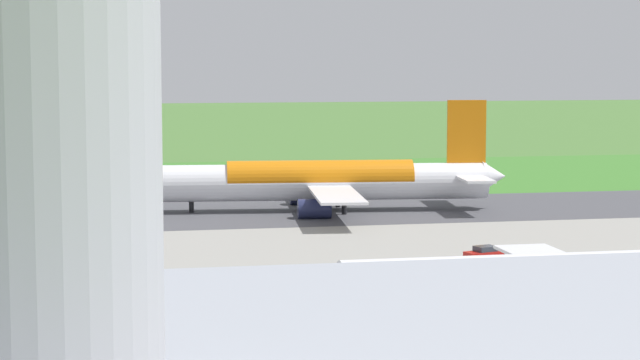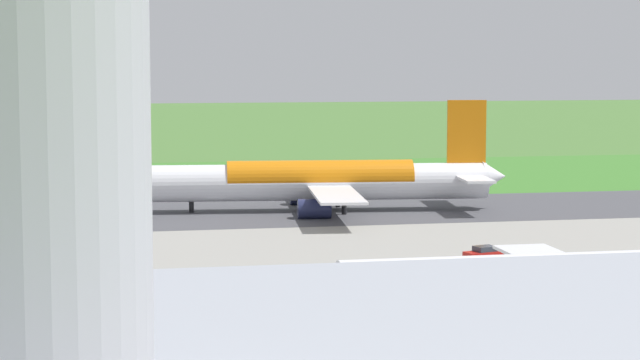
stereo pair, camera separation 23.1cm
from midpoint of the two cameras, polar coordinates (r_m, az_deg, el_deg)
The scene contains 9 objects.
ground_plane at distance 164.16m, azimuth -5.05°, elevation -1.67°, with size 800.00×800.00×0.00m, color #477233.
runway_asphalt at distance 164.15m, azimuth -5.05°, elevation -1.66°, with size 600.00×30.57×0.06m, color #47474C.
apron_concrete at distance 97.70m, azimuth -0.79°, elevation -6.91°, with size 440.00×110.00×0.05m, color gray.
grass_verge_foreground at distance 205.31m, azimuth -6.29°, elevation -0.13°, with size 600.00×80.00×0.04m, color #3C782B.
airliner_main at distance 165.88m, azimuth 0.17°, elevation -0.05°, with size 54.15×44.38×15.88m.
airliner_parked_mid at distance 98.52m, azimuth 13.45°, elevation -4.70°, with size 48.08×39.21×14.08m.
service_car_followme at distance 127.16m, azimuth 8.05°, elevation -3.56°, with size 4.54×2.93×1.62m.
no_stopping_sign at distance 201.49m, azimuth -11.30°, elevation 0.09°, with size 0.60×0.10×2.53m.
traffic_cone_orange at distance 205.89m, azimuth -13.01°, elevation -0.16°, with size 0.40×0.40×0.55m, color orange.
Camera 2 is at (16.92, 161.82, 21.87)m, focal length 65.51 mm.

